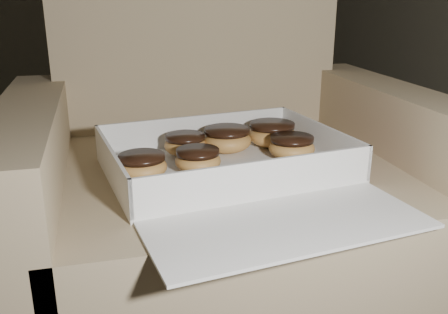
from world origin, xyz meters
TOP-DOWN VIEW (x-y plane):
  - armchair at (0.85, 0.02)m, footprint 0.83×0.70m
  - bakery_box at (0.84, -0.12)m, footprint 0.48×0.54m
  - donut_a at (0.97, -0.06)m, footprint 0.09×0.09m
  - donut_b at (0.78, 0.01)m, footprint 0.08×0.08m
  - donut_c at (0.78, -0.09)m, footprint 0.08×0.08m
  - donut_d at (0.68, -0.10)m, footprint 0.09×0.09m
  - donut_e at (0.86, 0.01)m, footprint 0.10×0.10m
  - donut_f at (0.96, 0.02)m, footprint 0.10×0.10m
  - crumb_a at (0.76, -0.17)m, footprint 0.01×0.01m
  - crumb_b at (0.73, -0.20)m, footprint 0.01×0.01m
  - crumb_c at (0.93, -0.19)m, footprint 0.01×0.01m
  - crumb_d at (0.84, -0.14)m, footprint 0.01×0.01m
  - crumb_e at (0.70, -0.20)m, footprint 0.01×0.01m

SIDE VIEW (x-z plane):
  - armchair at x=0.85m, z-range -0.16..0.71m
  - crumb_a at x=0.76m, z-range 0.40..0.40m
  - crumb_b at x=0.73m, z-range 0.40..0.40m
  - crumb_c at x=0.93m, z-range 0.40..0.40m
  - crumb_d at x=0.84m, z-range 0.40..0.40m
  - crumb_e at x=0.70m, z-range 0.40..0.40m
  - bakery_box at x=0.84m, z-range 0.37..0.44m
  - donut_c at x=0.78m, z-range 0.40..0.44m
  - donut_b at x=0.78m, z-range 0.40..0.44m
  - donut_d at x=0.68m, z-range 0.40..0.44m
  - donut_a at x=0.97m, z-range 0.40..0.44m
  - donut_e at x=0.86m, z-range 0.40..0.45m
  - donut_f at x=0.96m, z-range 0.40..0.45m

